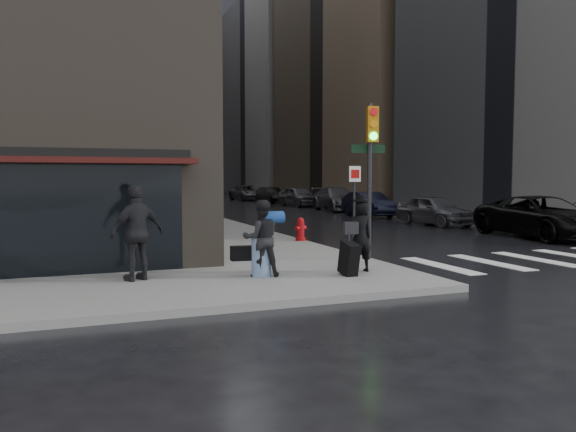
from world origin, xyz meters
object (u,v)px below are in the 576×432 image
object	(u,v)px
parked_car_1	(434,210)
parked_car_6	(248,193)
man_overcoat	(358,240)
parked_car_3	(337,199)
man_jeans	(261,238)
traffic_light	(369,159)
parked_car_0	(543,217)
parked_car_2	(369,204)
parked_car_4	(299,196)
fire_hydrant	(301,230)
parked_car_5	(271,195)
man_greycoat	(137,233)

from	to	relation	value
parked_car_1	parked_car_6	world-z (taller)	parked_car_6
man_overcoat	parked_car_3	world-z (taller)	man_overcoat
man_jeans	traffic_light	distance (m)	4.14
parked_car_0	parked_car_2	xyz separation A→B (m)	(-0.67, 12.19, -0.07)
parked_car_3	parked_car_4	xyz separation A→B (m)	(-0.35, 6.10, -0.01)
man_jeans	fire_hydrant	bearing A→B (deg)	-113.30
fire_hydrant	parked_car_5	size ratio (longest dim) A/B	0.19
man_jeans	fire_hydrant	world-z (taller)	man_jeans
traffic_light	parked_car_1	size ratio (longest dim) A/B	0.95
man_greycoat	parked_car_0	size ratio (longest dim) A/B	0.35
parked_car_1	traffic_light	bearing A→B (deg)	-138.30
parked_car_2	parked_car_5	bearing A→B (deg)	89.90
traffic_light	parked_car_3	bearing A→B (deg)	78.55
man_overcoat	parked_car_3	distance (m)	25.83
fire_hydrant	parked_car_1	size ratio (longest dim) A/B	0.18
man_greycoat	parked_car_4	bearing A→B (deg)	-141.72
man_jeans	traffic_light	xyz separation A→B (m)	(3.45, 1.44, 1.78)
parked_car_0	parked_car_1	distance (m)	6.12
parked_car_1	man_overcoat	bearing A→B (deg)	-137.24
parked_car_6	fire_hydrant	bearing A→B (deg)	-106.75
traffic_light	parked_car_0	size ratio (longest dim) A/B	0.71
traffic_light	man_overcoat	bearing A→B (deg)	-113.00
traffic_light	parked_car_4	world-z (taller)	traffic_light
parked_car_2	parked_car_3	bearing A→B (deg)	82.40
parked_car_3	parked_car_6	size ratio (longest dim) A/B	1.03
man_overcoat	parked_car_1	size ratio (longest dim) A/B	0.42
man_jeans	parked_car_0	world-z (taller)	man_jeans
parked_car_2	parked_car_3	world-z (taller)	parked_car_3
man_jeans	parked_car_5	size ratio (longest dim) A/B	0.39
parked_car_4	man_jeans	bearing A→B (deg)	-118.20
man_overcoat	traffic_light	bearing A→B (deg)	-126.36
parked_car_3	traffic_light	bearing A→B (deg)	-109.02
man_overcoat	parked_car_5	bearing A→B (deg)	-107.02
traffic_light	parked_car_5	xyz separation A→B (m)	(9.10, 33.86, -2.07)
man_jeans	man_greycoat	distance (m)	2.59
man_jeans	parked_car_5	distance (m)	37.46
parked_car_4	parked_car_3	bearing A→B (deg)	-91.32
parked_car_5	parked_car_6	bearing A→B (deg)	92.50
parked_car_0	man_greycoat	bearing A→B (deg)	-159.74
parked_car_4	traffic_light	bearing A→B (deg)	-113.14
man_jeans	parked_car_0	xyz separation A→B (m)	(12.83, 4.82, -0.19)
man_overcoat	parked_car_4	size ratio (longest dim) A/B	0.38
parked_car_6	traffic_light	bearing A→B (deg)	-105.13
man_overcoat	parked_car_5	size ratio (longest dim) A/B	0.42
parked_car_3	parked_car_4	size ratio (longest dim) A/B	1.19
man_greycoat	parked_car_1	xyz separation A→B (m)	(14.83, 10.44, -0.42)
traffic_light	parked_car_6	bearing A→B (deg)	90.09
parked_car_0	parked_car_6	size ratio (longest dim) A/B	1.07
man_jeans	parked_car_3	size ratio (longest dim) A/B	0.30
parked_car_2	parked_car_4	size ratio (longest dim) A/B	0.95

